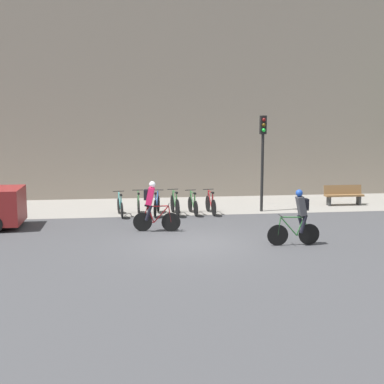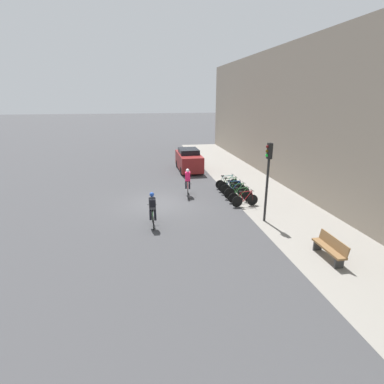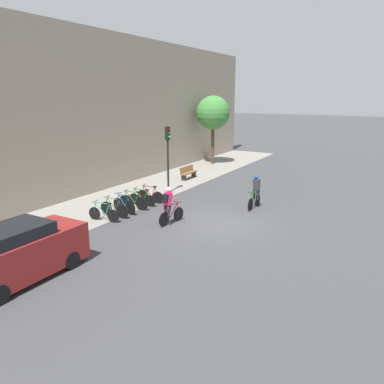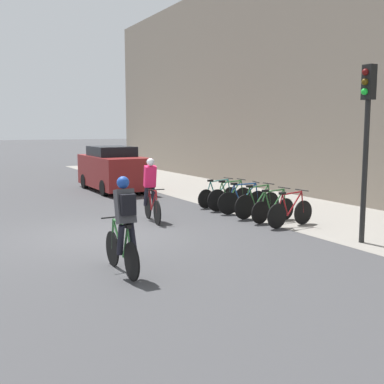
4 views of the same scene
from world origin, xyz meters
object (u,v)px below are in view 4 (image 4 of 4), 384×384
at_px(parked_bike_2, 243,201).
at_px(parked_bike_3, 257,204).
at_px(parked_car, 113,169).
at_px(parked_bike_5, 290,212).
at_px(traffic_light_pole, 367,122).
at_px(cyclist_grey, 124,223).
at_px(parked_bike_4, 273,208).
at_px(cyclist_pink, 151,187).
at_px(parked_bike_1, 230,197).
at_px(parked_bike_0, 218,195).

relative_size(parked_bike_2, parked_bike_3, 0.96).
bearing_deg(parked_car, parked_bike_2, 13.51).
distance_m(parked_bike_5, traffic_light_pole, 3.23).
distance_m(parked_bike_3, parked_car, 8.05).
xyz_separation_m(parked_bike_5, traffic_light_pole, (2.20, 0.25, 2.35)).
relative_size(cyclist_grey, parked_car, 0.41).
bearing_deg(parked_bike_2, parked_car, -166.49).
distance_m(cyclist_grey, parked_bike_4, 6.05).
xyz_separation_m(cyclist_pink, parked_car, (-6.79, 1.22, -0.05)).
xyz_separation_m(cyclist_grey, parked_bike_3, (-3.43, 5.39, -0.53)).
bearing_deg(cyclist_grey, parked_bike_3, 122.51).
relative_size(cyclist_pink, parked_bike_1, 1.04).
bearing_deg(parked_bike_3, parked_bike_0, -179.96).
bearing_deg(cyclist_grey, parked_bike_1, 132.33).
relative_size(cyclist_grey, parked_bike_2, 1.07).
xyz_separation_m(parked_bike_0, parked_bike_2, (1.47, 0.00, 0.02)).
height_order(cyclist_pink, parked_bike_5, cyclist_pink).
height_order(cyclist_pink, parked_bike_4, cyclist_pink).
bearing_deg(parked_bike_5, parked_bike_3, 179.99).
bearing_deg(parked_bike_3, parked_bike_5, -0.01).
height_order(cyclist_grey, parked_car, parked_car).
distance_m(parked_bike_1, parked_bike_3, 1.47).
distance_m(cyclist_pink, traffic_light_pole, 5.98).
height_order(parked_bike_0, parked_bike_2, parked_bike_2).
xyz_separation_m(parked_bike_1, parked_bike_5, (2.95, -0.00, -0.01)).
distance_m(parked_bike_4, parked_bike_5, 0.74).
height_order(parked_bike_5, traffic_light_pole, traffic_light_pole).
bearing_deg(cyclist_pink, parked_bike_1, 98.00).
height_order(parked_bike_0, parked_bike_1, parked_bike_1).
bearing_deg(parked_bike_0, cyclist_pink, -68.63).
relative_size(parked_bike_3, parked_bike_4, 1.07).
relative_size(parked_bike_0, parked_bike_3, 0.96).
distance_m(cyclist_grey, parked_bike_3, 6.41).
xyz_separation_m(parked_bike_2, parked_bike_3, (0.74, -0.00, 0.01)).
bearing_deg(parked_bike_1, cyclist_pink, -82.00).
height_order(parked_bike_2, parked_bike_4, parked_bike_2).
xyz_separation_m(parked_bike_1, parked_bike_2, (0.74, 0.00, -0.00)).
height_order(cyclist_pink, parked_bike_2, cyclist_pink).
bearing_deg(cyclist_grey, cyclist_pink, 151.33).
height_order(parked_bike_3, parked_bike_4, parked_bike_3).
height_order(parked_bike_3, parked_bike_5, parked_bike_3).
xyz_separation_m(cyclist_pink, parked_bike_4, (1.80, 2.93, -0.56)).
distance_m(parked_bike_4, traffic_light_pole, 3.77).
distance_m(parked_bike_2, traffic_light_pole, 5.00).
xyz_separation_m(parked_bike_3, parked_car, (-7.85, -1.71, 0.48)).
bearing_deg(parked_bike_1, traffic_light_pole, 2.79).
relative_size(cyclist_pink, traffic_light_pole, 0.44).
distance_m(parked_bike_0, parked_bike_4, 2.95).
bearing_deg(parked_bike_4, cyclist_grey, -63.41).
bearing_deg(traffic_light_pole, parked_bike_0, -177.54).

